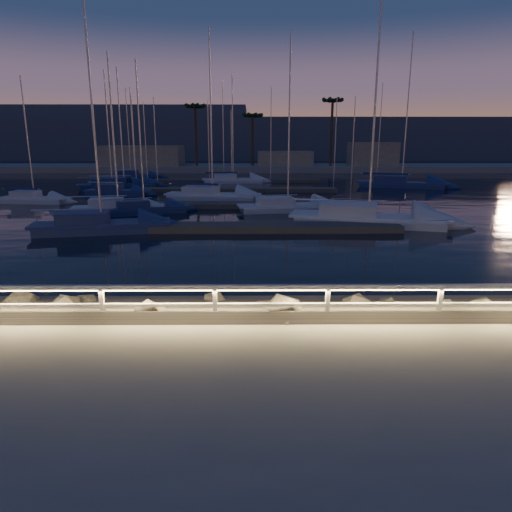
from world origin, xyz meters
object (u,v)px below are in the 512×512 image
Objects in this scene: sailboat_c at (285,206)px; sailboat_e at (33,198)px; sailboat_a at (116,208)px; sailboat_g at (210,195)px; sailboat_k at (232,180)px; sailboat_n at (123,184)px; sailboat_j at (110,185)px; sailboat_b at (98,225)px; sailboat_i at (116,191)px; sailboat_f at (142,208)px; sailboat_l at (399,183)px; sailboat_d at (364,217)px; sailboat_m at (134,176)px; guard_rail at (174,295)px.

sailboat_c is 22.57m from sailboat_e.
sailboat_a is 10.30m from sailboat_g.
sailboat_k reaches higher than sailboat_n.
sailboat_e is at bearing -127.40° from sailboat_j.
sailboat_e is at bearing 136.17° from sailboat_a.
sailboat_b is 19.69m from sailboat_i.
sailboat_g reaches higher than sailboat_f.
sailboat_j is (-5.99, 18.46, 0.01)m from sailboat_a.
sailboat_a is at bearing -123.97° from sailboat_l.
sailboat_a reaches higher than sailboat_i.
sailboat_g reaches higher than sailboat_j.
sailboat_d is 33.23m from sailboat_n.
sailboat_j is 15.41m from sailboat_k.
sailboat_a is 0.84× the size of sailboat_b.
sailboat_i is at bearing 54.52° from sailboat_e.
sailboat_l reaches higher than sailboat_d.
sailboat_d is 1.26× the size of sailboat_n.
sailboat_j is at bearing -146.09° from sailboat_n.
sailboat_m is (-0.69, 13.44, 0.01)m from sailboat_j.
sailboat_g is at bearing 39.97° from sailboat_f.
sailboat_m is (-19.59, 31.12, 0.03)m from sailboat_c.
sailboat_i is at bearing -92.68° from sailboat_j.
guard_rail is 2.97× the size of sailboat_g.
guard_rail is at bearing -93.87° from sailboat_l.
sailboat_j is 0.76× the size of sailboat_l.
sailboat_b is at bearing -85.10° from sailboat_n.
sailboat_c is 10.94m from sailboat_f.
sailboat_l is (31.19, 8.07, 0.06)m from sailboat_i.
sailboat_l reaches higher than sailboat_n.
sailboat_g reaches higher than sailboat_b.
sailboat_a is at bearing 150.13° from sailboat_f.
sailboat_c is at bearing -53.99° from sailboat_n.
sailboat_b reaches higher than sailboat_c.
sailboat_l is at bearing 39.44° from sailboat_g.
guard_rail is 3.37× the size of sailboat_j.
sailboat_f is 20.89m from sailboat_n.
sailboat_j reaches higher than sailboat_e.
sailboat_k is at bearing 61.90° from sailboat_i.
sailboat_c is 0.89× the size of sailboat_g.
sailboat_b is 33.74m from sailboat_k.
guard_rail is 3.21× the size of sailboat_k.
sailboat_m is (-6.69, 31.90, 0.02)m from sailboat_a.
guard_rail is 3.90× the size of sailboat_i.
sailboat_j is at bearing -156.34° from sailboat_k.
sailboat_d is at bearing -38.72° from sailboat_f.
sailboat_e is at bearing 157.82° from sailboat_c.
sailboat_b is 7.23m from sailboat_f.
sailboat_d is 1.24× the size of sailboat_k.
sailboat_i is (-4.49, 19.17, -0.03)m from sailboat_b.
sailboat_f is (2.02, -0.27, -0.03)m from sailboat_a.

